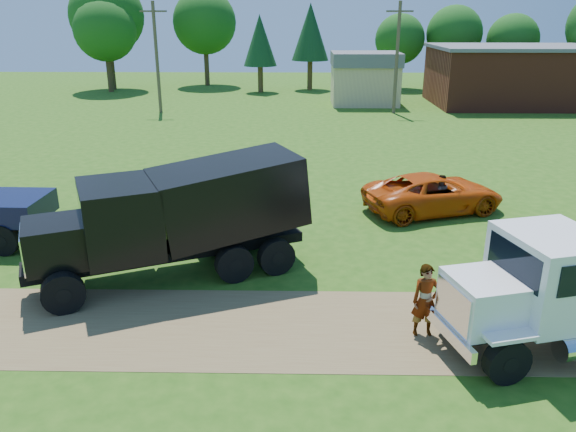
{
  "coord_description": "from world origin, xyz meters",
  "views": [
    {
      "loc": [
        -2.12,
        -13.3,
        8.04
      ],
      "look_at": [
        -2.45,
        4.48,
        1.6
      ],
      "focal_mm": 35.0,
      "sensor_mm": 36.0,
      "label": 1
    }
  ],
  "objects_px": {
    "black_dump_truck": "(180,214)",
    "white_semi_tractor": "(550,292)",
    "orange_pickup": "(434,193)",
    "spectator_a": "(426,301)"
  },
  "relations": [
    {
      "from": "orange_pickup",
      "to": "spectator_a",
      "type": "relative_size",
      "value": 2.97
    },
    {
      "from": "orange_pickup",
      "to": "spectator_a",
      "type": "bearing_deg",
      "value": 147.77
    },
    {
      "from": "white_semi_tractor",
      "to": "black_dump_truck",
      "type": "bearing_deg",
      "value": 142.99
    },
    {
      "from": "black_dump_truck",
      "to": "white_semi_tractor",
      "type": "bearing_deg",
      "value": -46.63
    },
    {
      "from": "white_semi_tractor",
      "to": "black_dump_truck",
      "type": "distance_m",
      "value": 10.76
    },
    {
      "from": "white_semi_tractor",
      "to": "black_dump_truck",
      "type": "relative_size",
      "value": 0.89
    },
    {
      "from": "black_dump_truck",
      "to": "orange_pickup",
      "type": "distance_m",
      "value": 11.48
    },
    {
      "from": "white_semi_tractor",
      "to": "spectator_a",
      "type": "bearing_deg",
      "value": 154.22
    },
    {
      "from": "orange_pickup",
      "to": "spectator_a",
      "type": "height_order",
      "value": "spectator_a"
    },
    {
      "from": "orange_pickup",
      "to": "spectator_a",
      "type": "distance_m",
      "value": 10.16
    }
  ]
}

